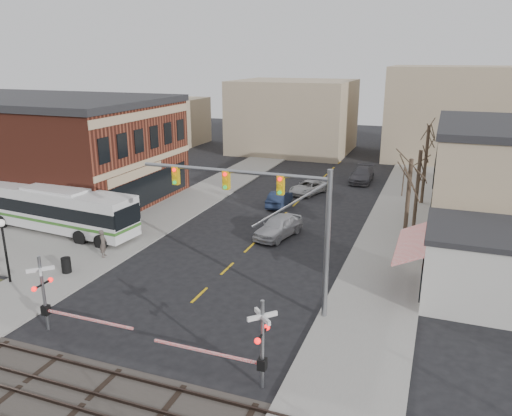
% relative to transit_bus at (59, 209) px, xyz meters
% --- Properties ---
extents(ground, '(160.00, 160.00, 0.00)m').
position_rel_transit_bus_xyz_m(ground, '(14.96, -7.87, -1.93)').
color(ground, black).
rests_on(ground, ground).
extents(sidewalk_west, '(5.00, 60.00, 0.12)m').
position_rel_transit_bus_xyz_m(sidewalk_west, '(5.46, 12.13, -1.87)').
color(sidewalk_west, gray).
rests_on(sidewalk_west, ground).
extents(sidewalk_east, '(5.00, 60.00, 0.12)m').
position_rel_transit_bus_xyz_m(sidewalk_east, '(24.46, 12.13, -1.87)').
color(sidewalk_east, gray).
rests_on(sidewalk_east, ground).
extents(ballast_strip, '(160.00, 5.00, 0.06)m').
position_rel_transit_bus_xyz_m(ballast_strip, '(14.96, -15.87, -1.90)').
color(ballast_strip, '#332D28').
rests_on(ballast_strip, ground).
extents(rail_tracks, '(160.00, 3.91, 0.14)m').
position_rel_transit_bus_xyz_m(rail_tracks, '(14.96, -15.87, -1.81)').
color(rail_tracks, '#2D231E').
rests_on(rail_tracks, ground).
extents(brick_building, '(30.40, 15.40, 9.60)m').
position_rel_transit_bus_xyz_m(brick_building, '(-12.02, 8.13, 2.88)').
color(brick_building, maroon).
rests_on(brick_building, ground).
extents(awning_shop, '(9.74, 6.20, 4.30)m').
position_rel_transit_bus_xyz_m(awning_shop, '(30.93, -0.87, 0.23)').
color(awning_shop, beige).
rests_on(awning_shop, ground).
extents(tree_east_a, '(0.28, 0.28, 6.75)m').
position_rel_transit_bus_xyz_m(tree_east_a, '(25.46, 4.13, 1.56)').
color(tree_east_a, '#382B21').
rests_on(tree_east_a, sidewalk_east).
extents(tree_east_b, '(0.28, 0.28, 6.30)m').
position_rel_transit_bus_xyz_m(tree_east_b, '(25.76, 10.13, 1.34)').
color(tree_east_b, '#382B21').
rests_on(tree_east_b, sidewalk_east).
extents(tree_east_c, '(0.28, 0.28, 7.20)m').
position_rel_transit_bus_xyz_m(tree_east_c, '(25.96, 18.13, 1.79)').
color(tree_east_c, '#382B21').
rests_on(tree_east_c, sidewalk_east).
extents(transit_bus, '(13.56, 4.10, 3.44)m').
position_rel_transit_bus_xyz_m(transit_bus, '(0.00, 0.00, 0.00)').
color(transit_bus, silver).
rests_on(transit_bus, ground).
extents(traffic_signal_mast, '(10.52, 0.30, 8.00)m').
position_rel_transit_bus_xyz_m(traffic_signal_mast, '(19.43, -5.84, 3.84)').
color(traffic_signal_mast, gray).
rests_on(traffic_signal_mast, ground).
extents(rr_crossing_west, '(5.60, 1.36, 4.00)m').
position_rel_transit_bus_xyz_m(rr_crossing_west, '(9.96, -11.93, 0.04)').
color(rr_crossing_west, gray).
rests_on(rr_crossing_west, ground).
extents(rr_crossing_east, '(5.60, 1.36, 4.00)m').
position_rel_transit_bus_xyz_m(rr_crossing_east, '(20.77, -12.42, 0.04)').
color(rr_crossing_east, gray).
rests_on(rr_crossing_east, ground).
extents(street_lamp, '(0.44, 0.44, 3.98)m').
position_rel_transit_bus_xyz_m(street_lamp, '(3.52, -8.50, 1.06)').
color(street_lamp, black).
rests_on(street_lamp, sidewalk_west).
extents(trash_bin, '(0.60, 0.60, 0.98)m').
position_rel_transit_bus_xyz_m(trash_bin, '(5.79, -6.18, -1.32)').
color(trash_bin, black).
rests_on(trash_bin, sidewalk_west).
extents(car_a, '(3.04, 5.25, 1.68)m').
position_rel_transit_bus_xyz_m(car_a, '(16.20, 5.02, -1.09)').
color(car_a, '#A0A0A4').
rests_on(car_a, ground).
extents(car_b, '(1.69, 4.36, 1.42)m').
position_rel_transit_bus_xyz_m(car_b, '(13.76, 12.75, -1.22)').
color(car_b, '#17223B').
rests_on(car_b, ground).
extents(car_c, '(3.59, 5.12, 1.30)m').
position_rel_transit_bus_xyz_m(car_c, '(15.14, 17.95, -1.28)').
color(car_c, '#B4B4B4').
rests_on(car_c, ground).
extents(car_d, '(2.19, 5.35, 1.55)m').
position_rel_transit_bus_xyz_m(car_d, '(19.34, 24.80, -1.16)').
color(car_d, '#4A494F').
rests_on(car_d, ground).
extents(pedestrian_near, '(0.67, 0.81, 1.91)m').
position_rel_transit_bus_xyz_m(pedestrian_near, '(6.37, -3.17, -0.85)').
color(pedestrian_near, '#4F453F').
rests_on(pedestrian_near, sidewalk_west).
extents(pedestrian_far, '(1.06, 0.98, 1.76)m').
position_rel_transit_bus_xyz_m(pedestrian_far, '(4.46, 0.32, -0.93)').
color(pedestrian_far, '#383761').
rests_on(pedestrian_far, sidewalk_west).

